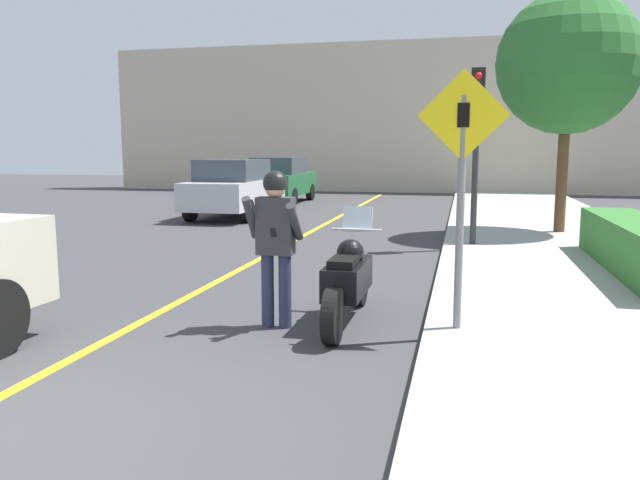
% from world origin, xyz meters
% --- Properties ---
extents(ground_plane, '(80.00, 80.00, 0.00)m').
position_xyz_m(ground_plane, '(0.00, 0.00, 0.00)').
color(ground_plane, '#38383A').
extents(sidewalk_curb, '(4.40, 44.00, 0.12)m').
position_xyz_m(sidewalk_curb, '(4.80, 4.00, 0.06)').
color(sidewalk_curb, '#9E9E99').
rests_on(sidewalk_curb, ground).
extents(road_center_line, '(0.12, 36.00, 0.01)m').
position_xyz_m(road_center_line, '(-0.60, 6.00, 0.00)').
color(road_center_line, yellow).
rests_on(road_center_line, ground).
extents(building_backdrop, '(28.00, 1.20, 6.82)m').
position_xyz_m(building_backdrop, '(0.00, 26.00, 3.41)').
color(building_backdrop, beige).
rests_on(building_backdrop, ground).
extents(motorcycle, '(0.62, 2.24, 1.28)m').
position_xyz_m(motorcycle, '(1.71, 3.43, 0.49)').
color(motorcycle, black).
rests_on(motorcycle, ground).
extents(person_biker, '(0.59, 0.47, 1.74)m').
position_xyz_m(person_biker, '(0.97, 3.05, 1.07)').
color(person_biker, '#282D4C').
rests_on(person_biker, ground).
extents(crossing_sign, '(0.91, 0.08, 2.64)m').
position_xyz_m(crossing_sign, '(2.93, 3.07, 1.70)').
color(crossing_sign, slate).
rests_on(crossing_sign, sidewalk_curb).
extents(traffic_light, '(0.26, 0.30, 3.38)m').
position_xyz_m(traffic_light, '(3.16, 9.11, 2.48)').
color(traffic_light, '#2D2D30').
rests_on(traffic_light, sidewalk_curb).
extents(hedge_row, '(0.90, 4.77, 0.76)m').
position_xyz_m(hedge_row, '(5.60, 6.88, 0.49)').
color(hedge_row, '#33702D').
rests_on(hedge_row, sidewalk_curb).
extents(street_tree, '(3.09, 3.09, 5.26)m').
position_xyz_m(street_tree, '(5.09, 11.48, 3.82)').
color(street_tree, brown).
rests_on(street_tree, sidewalk_curb).
extents(parked_car_silver, '(1.88, 4.20, 1.68)m').
position_xyz_m(parked_car_silver, '(-3.54, 13.70, 0.86)').
color(parked_car_silver, black).
rests_on(parked_car_silver, ground).
extents(parked_car_green, '(1.88, 4.20, 1.68)m').
position_xyz_m(parked_car_green, '(-3.73, 18.92, 0.86)').
color(parked_car_green, black).
rests_on(parked_car_green, ground).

